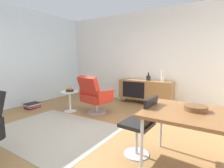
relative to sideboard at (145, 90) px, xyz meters
The scene contains 14 objects.
ground_plane 2.35m from the sideboard, 85.51° to the right, with size 8.32×8.32×0.00m, color #9E7242.
wall_back 1.02m from the sideboard, 59.12° to the left, with size 6.80×0.12×2.80m, color white.
wall_window_left 3.91m from the sideboard, 142.73° to the right, with size 0.12×5.60×2.80m, color silver.
sideboard is the anchor object (origin of this frame).
vase_cobalt 0.67m from the sideboard, ahead, with size 0.10×0.10×0.32m.
vase_sculptural_dark 0.37m from the sideboard, ahead, with size 0.13×0.13×0.24m.
dining_table 3.27m from the sideboard, 55.38° to the right, with size 1.60×0.90×0.74m.
wooden_bowl_on_table 3.08m from the sideboard, 58.32° to the right, with size 0.26×0.26×0.06m, color brown.
dining_chair_near_window 2.85m from the sideboard, 70.28° to the right, with size 0.44×0.42×0.86m.
lounge_chair_red 1.69m from the sideboard, 116.55° to the right, with size 0.80×0.75×0.95m.
side_table_round 2.22m from the sideboard, 128.96° to the right, with size 0.44×0.44×0.52m.
fruit_bowl 2.22m from the sideboard, 128.97° to the right, with size 0.20×0.20×0.11m.
magazine_stack 3.27m from the sideboard, 139.80° to the right, with size 0.31×0.41×0.15m.
area_rug 2.89m from the sideboard, 105.47° to the right, with size 2.20×1.70×0.01m, color #B7AD99.
Camera 1 is at (1.60, -2.45, 1.34)m, focal length 26.89 mm.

